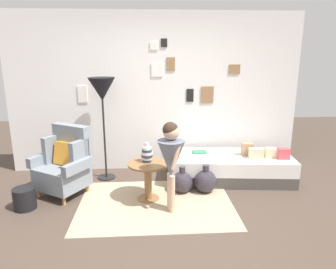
{
  "coord_description": "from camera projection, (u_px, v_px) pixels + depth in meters",
  "views": [
    {
      "loc": [
        -0.12,
        -3.22,
        1.95
      ],
      "look_at": [
        0.15,
        0.95,
        0.85
      ],
      "focal_mm": 33.19,
      "sensor_mm": 36.0,
      "label": 1
    }
  ],
  "objects": [
    {
      "name": "armchair",
      "position": [
        65.0,
        164.0,
        4.37
      ],
      "size": [
        0.9,
        0.84,
        0.97
      ],
      "color": "tan",
      "rests_on": "ground"
    },
    {
      "name": "book_on_daybed",
      "position": [
        199.0,
        152.0,
        4.96
      ],
      "size": [
        0.23,
        0.17,
        0.03
      ],
      "primitive_type": "cube",
      "rotation": [
        0.0,
        0.0,
        -0.04
      ],
      "color": "#37845C",
      "rests_on": "daybed"
    },
    {
      "name": "side_table",
      "position": [
        148.0,
        174.0,
        4.18
      ],
      "size": [
        0.54,
        0.54,
        0.53
      ],
      "color": "olive",
      "rests_on": "ground"
    },
    {
      "name": "person_child",
      "position": [
        171.0,
        155.0,
        3.77
      ],
      "size": [
        0.34,
        0.34,
        1.16
      ],
      "color": "#D8AD8E",
      "rests_on": "ground"
    },
    {
      "name": "pillow_head",
      "position": [
        283.0,
        154.0,
        4.67
      ],
      "size": [
        0.18,
        0.13,
        0.16
      ],
      "primitive_type": "cube",
      "rotation": [
        0.0,
        0.0,
        -0.08
      ],
      "color": "#D64C56",
      "rests_on": "daybed"
    },
    {
      "name": "gallery_wall",
      "position": [
        155.0,
        93.0,
        5.16
      ],
      "size": [
        4.8,
        0.12,
        2.6
      ],
      "color": "silver",
      "rests_on": "ground"
    },
    {
      "name": "daybed",
      "position": [
        230.0,
        167.0,
        4.9
      ],
      "size": [
        1.97,
        0.98,
        0.4
      ],
      "color": "#4C4742",
      "rests_on": "ground"
    },
    {
      "name": "floor_lamp",
      "position": [
        102.0,
        93.0,
        4.66
      ],
      "size": [
        0.41,
        0.41,
        1.6
      ],
      "color": "black",
      "rests_on": "ground"
    },
    {
      "name": "demijohn_near",
      "position": [
        182.0,
        182.0,
        4.45
      ],
      "size": [
        0.31,
        0.31,
        0.39
      ],
      "color": "#332D38",
      "rests_on": "ground"
    },
    {
      "name": "vase_striped",
      "position": [
        147.0,
        154.0,
        4.16
      ],
      "size": [
        0.15,
        0.15,
        0.27
      ],
      "color": "#2D384C",
      "rests_on": "side_table"
    },
    {
      "name": "ground_plane",
      "position": [
        160.0,
        226.0,
        3.61
      ],
      "size": [
        12.0,
        12.0,
        0.0
      ],
      "primitive_type": "plane",
      "color": "#4C3D33"
    },
    {
      "name": "pillow_extra",
      "position": [
        247.0,
        149.0,
        4.83
      ],
      "size": [
        0.17,
        0.13,
        0.2
      ],
      "primitive_type": "cube",
      "rotation": [
        0.0,
        0.0,
        -0.07
      ],
      "color": "tan",
      "rests_on": "daybed"
    },
    {
      "name": "magazine_basket",
      "position": [
        25.0,
        198.0,
        3.98
      ],
      "size": [
        0.28,
        0.28,
        0.28
      ],
      "primitive_type": "cylinder",
      "color": "black",
      "rests_on": "ground"
    },
    {
      "name": "rug",
      "position": [
        156.0,
        204.0,
        4.13
      ],
      "size": [
        2.02,
        1.48,
        0.01
      ],
      "primitive_type": "cube",
      "color": "tan",
      "rests_on": "ground"
    },
    {
      "name": "demijohn_far",
      "position": [
        205.0,
        181.0,
        4.45
      ],
      "size": [
        0.33,
        0.33,
        0.41
      ],
      "color": "#332D38",
      "rests_on": "ground"
    },
    {
      "name": "pillow_mid",
      "position": [
        272.0,
        153.0,
        4.74
      ],
      "size": [
        0.23,
        0.15,
        0.15
      ],
      "primitive_type": "cube",
      "rotation": [
        0.0,
        0.0,
        -0.15
      ],
      "color": "beige",
      "rests_on": "daybed"
    },
    {
      "name": "pillow_back",
      "position": [
        256.0,
        153.0,
        4.7
      ],
      "size": [
        0.24,
        0.16,
        0.16
      ],
      "primitive_type": "cube",
      "rotation": [
        0.0,
        0.0,
        -0.19
      ],
      "color": "beige",
      "rests_on": "daybed"
    }
  ]
}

